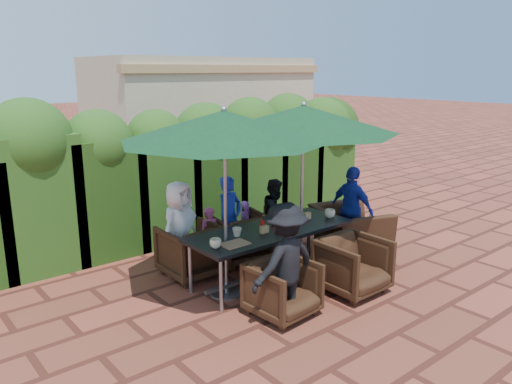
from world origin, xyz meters
TOP-DOWN VIEW (x-y plane):
  - ground at (0.00, 0.00)m, footprint 80.00×80.00m
  - dining_table at (-0.13, -0.20)m, footprint 2.41×0.90m
  - umbrella_left at (-0.89, -0.18)m, footprint 2.62×2.62m
  - umbrella_right at (0.47, -0.17)m, footprint 2.67×2.67m
  - chair_far_left at (-0.90, 0.64)m, footprint 0.80×0.75m
  - chair_far_mid at (-0.02, 0.66)m, footprint 0.92×0.88m
  - chair_far_right at (0.75, 0.77)m, footprint 0.86×0.83m
  - chair_near_left at (-0.71, -1.08)m, footprint 0.77×0.73m
  - chair_near_right at (0.45, -1.18)m, footprint 0.79×0.74m
  - chair_end_right at (1.53, -0.21)m, footprint 1.09×1.32m
  - adult_far_left at (-0.99, 0.80)m, footprint 0.78×0.62m
  - adult_far_mid at (-0.09, 0.82)m, footprint 0.55×0.48m
  - adult_far_right at (0.77, 0.73)m, footprint 0.65×0.53m
  - adult_near_left at (-0.76, -1.15)m, footprint 0.93×0.46m
  - adult_end_right at (1.66, -0.13)m, footprint 0.43×0.83m
  - child_left at (-0.49, 0.77)m, footprint 0.40×0.37m
  - child_right at (0.32, 0.92)m, footprint 0.32×0.27m
  - pedestrian_a at (1.32, 4.27)m, footprint 1.83×0.77m
  - pedestrian_b at (2.30, 4.39)m, footprint 0.94×0.68m
  - pedestrian_c at (3.14, 4.31)m, footprint 1.21×1.07m
  - cup_a at (-1.15, -0.33)m, footprint 0.15×0.15m
  - cup_b at (-0.69, -0.15)m, footprint 0.13×0.13m
  - cup_c at (-0.15, -0.38)m, footprint 0.15×0.15m
  - cup_d at (0.38, -0.06)m, footprint 0.14×0.14m
  - cup_e at (0.90, -0.34)m, footprint 0.16×0.16m
  - ketchup_bottle at (-0.29, -0.20)m, footprint 0.04×0.04m
  - sauce_bottle at (-0.16, -0.07)m, footprint 0.04×0.04m
  - serving_tray at (-0.90, -0.39)m, footprint 0.35×0.25m
  - number_block_left at (-0.32, -0.27)m, footprint 0.12×0.06m
  - number_block_right at (0.57, -0.19)m, footprint 0.12×0.06m
  - hedge_wall at (-0.06, 2.32)m, footprint 9.10×1.60m
  - building at (3.50, 6.99)m, footprint 6.20×3.08m

SIDE VIEW (x-z plane):
  - ground at x=0.00m, z-range 0.00..0.00m
  - chair_far_right at x=0.75m, z-range 0.00..0.69m
  - chair_near_left at x=-0.71m, z-range 0.00..0.74m
  - chair_near_right at x=0.45m, z-range 0.00..0.81m
  - chair_far_mid at x=-0.02m, z-range 0.00..0.82m
  - chair_far_left at x=-0.90m, z-range 0.00..0.82m
  - child_right at x=0.32m, z-range 0.00..0.84m
  - child_left at x=-0.49m, z-range 0.00..0.91m
  - chair_end_right at x=1.53m, z-range 0.00..0.99m
  - adult_far_right at x=0.77m, z-range 0.00..1.17m
  - adult_far_mid at x=-0.09m, z-range 0.00..1.31m
  - dining_table at x=-0.13m, z-range 0.30..1.05m
  - adult_far_left at x=-0.99m, z-range 0.00..1.37m
  - adult_end_right at x=1.66m, z-range 0.00..1.39m
  - adult_near_left at x=-0.76m, z-range 0.00..1.42m
  - serving_tray at x=-0.90m, z-range 0.75..0.77m
  - number_block_left at x=-0.32m, z-range 0.75..0.85m
  - number_block_right at x=0.57m, z-range 0.75..0.85m
  - cup_c at x=-0.15m, z-range 0.75..0.87m
  - cup_a at x=-1.15m, z-range 0.75..0.87m
  - cup_b at x=-0.69m, z-range 0.75..0.87m
  - cup_e at x=0.90m, z-range 0.75..0.87m
  - cup_d at x=0.38m, z-range 0.75..0.88m
  - ketchup_bottle at x=-0.29m, z-range 0.75..0.92m
  - sauce_bottle at x=-0.16m, z-range 0.75..0.92m
  - pedestrian_c at x=3.14m, z-range 0.00..1.75m
  - pedestrian_b at x=2.30m, z-range 0.00..1.79m
  - pedestrian_a at x=1.32m, z-range 0.00..1.92m
  - hedge_wall at x=-0.06m, z-range 0.09..2.61m
  - building at x=3.50m, z-range 0.01..3.21m
  - umbrella_left at x=-0.89m, z-range 0.98..3.44m
  - umbrella_right at x=0.47m, z-range 0.98..3.44m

